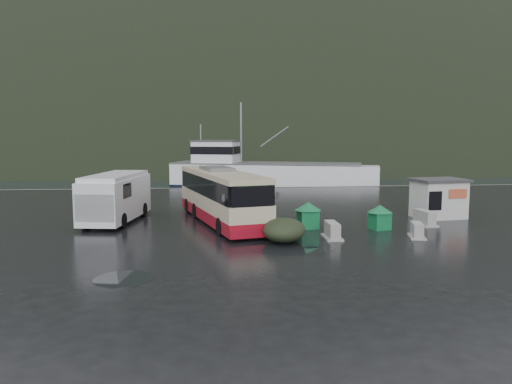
{
  "coord_description": "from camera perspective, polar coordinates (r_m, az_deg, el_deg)",
  "views": [
    {
      "loc": [
        -3.16,
        -25.85,
        4.97
      ],
      "look_at": [
        -0.48,
        1.95,
        1.7
      ],
      "focal_mm": 35.0,
      "sensor_mm": 36.0,
      "label": 1
    }
  ],
  "objects": [
    {
      "name": "harbor_water",
      "position": [
        135.98,
        -4.2,
        4.57
      ],
      "size": [
        300.0,
        180.0,
        0.02
      ],
      "primitive_type": "cube",
      "color": "black",
      "rests_on": "ground"
    },
    {
      "name": "quay_edge",
      "position": [
        46.22,
        -1.57,
        0.5
      ],
      "size": [
        160.0,
        0.6,
        1.5
      ],
      "primitive_type": "cube",
      "color": "#999993",
      "rests_on": "ground"
    },
    {
      "name": "dome_tent",
      "position": [
        23.29,
        3.22,
        -5.65
      ],
      "size": [
        2.49,
        3.11,
        1.08
      ],
      "primitive_type": null,
      "rotation": [
        0.0,
        0.0,
        -0.21
      ],
      "color": "#262F1C",
      "rests_on": "ground"
    },
    {
      "name": "white_van",
      "position": [
        29.47,
        -15.62,
        -3.28
      ],
      "size": [
        3.28,
        6.85,
        2.75
      ],
      "primitive_type": null,
      "rotation": [
        0.0,
        0.0,
        -0.16
      ],
      "color": "white",
      "rests_on": "ground"
    },
    {
      "name": "fishing_trawler",
      "position": [
        54.87,
        1.14,
        1.48
      ],
      "size": [
        24.7,
        12.39,
        9.69
      ],
      "primitive_type": null,
      "rotation": [
        0.0,
        0.0,
        -0.31
      ],
      "color": "white",
      "rests_on": "ground"
    },
    {
      "name": "waste_bin_left",
      "position": [
        26.58,
        5.94,
        -4.13
      ],
      "size": [
        1.12,
        1.12,
        1.4
      ],
      "primitive_type": null,
      "rotation": [
        0.0,
        0.0,
        0.12
      ],
      "color": "#136D3B",
      "rests_on": "ground"
    },
    {
      "name": "jersey_barrier_a",
      "position": [
        24.16,
        8.68,
        -5.27
      ],
      "size": [
        0.81,
        1.58,
        0.78
      ],
      "primitive_type": null,
      "rotation": [
        0.0,
        0.0,
        -0.02
      ],
      "color": "#999993",
      "rests_on": "ground"
    },
    {
      "name": "ticket_kiosk",
      "position": [
        31.64,
        20.05,
        -2.77
      ],
      "size": [
        3.29,
        2.68,
        2.33
      ],
      "primitive_type": null,
      "rotation": [
        0.0,
        0.0,
        0.15
      ],
      "color": "silver",
      "rests_on": "ground"
    },
    {
      "name": "waste_bin_right",
      "position": [
        26.91,
        13.93,
        -4.16
      ],
      "size": [
        1.12,
        1.12,
        1.29
      ],
      "primitive_type": null,
      "rotation": [
        0.0,
        0.0,
        0.23
      ],
      "color": "#136D3B",
      "rests_on": "ground"
    },
    {
      "name": "jersey_barrier_b",
      "position": [
        28.8,
        18.66,
        -3.61
      ],
      "size": [
        1.01,
        1.73,
        0.82
      ],
      "primitive_type": null,
      "rotation": [
        0.0,
        0.0,
        0.12
      ],
      "color": "#999993",
      "rests_on": "ground"
    },
    {
      "name": "coach_bus",
      "position": [
        28.26,
        -3.98,
        -3.47
      ],
      "size": [
        5.39,
        11.33,
        3.1
      ],
      "primitive_type": null,
      "rotation": [
        0.0,
        0.0,
        0.25
      ],
      "color": "#C1B492",
      "rests_on": "ground"
    },
    {
      "name": "puddles",
      "position": [
        21.18,
        0.51,
        -6.88
      ],
      "size": [
        9.57,
        7.37,
        0.01
      ],
      "color": "black",
      "rests_on": "ground"
    },
    {
      "name": "headland",
      "position": [
        276.21,
        -2.81,
        5.64
      ],
      "size": [
        780.0,
        540.0,
        570.0
      ],
      "primitive_type": "ellipsoid",
      "color": "black",
      "rests_on": "ground"
    },
    {
      "name": "ground",
      "position": [
        26.51,
        1.43,
        -4.13
      ],
      "size": [
        160.0,
        160.0,
        0.0
      ],
      "primitive_type": "plane",
      "color": "black",
      "rests_on": "ground"
    },
    {
      "name": "jersey_barrier_c",
      "position": [
        25.31,
        17.89,
        -4.97
      ],
      "size": [
        1.04,
        1.55,
        0.71
      ],
      "primitive_type": null,
      "rotation": [
        0.0,
        0.0,
        -0.25
      ],
      "color": "#999993",
      "rests_on": "ground"
    }
  ]
}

